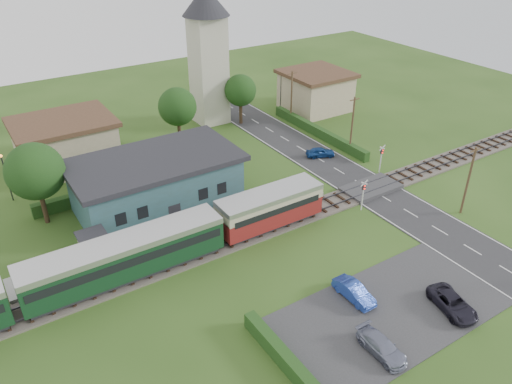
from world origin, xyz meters
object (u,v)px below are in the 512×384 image
equipment_hut (94,247)px  house_west (66,142)px  crossing_signal_far (381,155)px  pedestrian_far (109,247)px  church_tower (208,46)px  crossing_signal_near (363,191)px  house_east (316,90)px  station_building (156,182)px  car_on_road (320,152)px  car_park_silver (382,347)px  pedestrian_near (236,206)px  train (85,271)px  car_park_dark (453,303)px  car_park_blue (354,292)px

equipment_hut → house_west: (3.00, 19.80, 1.04)m
crossing_signal_far → pedestrian_far: crossing_signal_far is taller
church_tower → crossing_signal_near: bearing=-87.2°
house_east → crossing_signal_far: bearing=-108.1°
station_building → pedestrian_far: size_ratio=10.53×
car_on_road → house_west: bearing=85.7°
station_building → house_east: house_east is taller
car_park_silver → pedestrian_far: pedestrian_far is taller
crossing_signal_far → pedestrian_near: bearing=178.4°
station_building → car_on_road: 20.62m
house_west → car_park_silver: bearing=-75.8°
crossing_signal_far → crossing_signal_near: bearing=-146.3°
car_on_road → car_park_silver: (-15.53, -25.52, 0.02)m
church_tower → crossing_signal_far: 26.39m
train → car_park_dark: 27.41m
equipment_hut → pedestrian_near: 13.32m
house_east → car_park_silver: (-25.02, -38.50, -2.15)m
crossing_signal_near → car_park_dark: bearing=-106.3°
train → crossing_signal_near: bearing=-5.3°
car_park_blue → pedestrian_far: (-13.90, 14.73, 0.52)m
train → car_park_silver: 22.09m
car_on_road → pedestrian_far: size_ratio=2.20×
house_east → station_building: bearing=-156.6°
car_park_dark → pedestrian_near: size_ratio=2.25×
church_tower → crossing_signal_far: (8.60, -23.61, -8.08)m
equipment_hut → house_west: size_ratio=0.24×
train → crossing_signal_near: size_ratio=13.18×
train → crossing_signal_far: (33.22, 2.39, -0.04)m
house_east → car_on_road: size_ratio=2.63×
equipment_hut → pedestrian_far: (1.19, 0.03, -0.54)m
house_west → car_on_road: 29.17m
pedestrian_near → car_park_dark: bearing=106.7°
car_park_dark → crossing_signal_far: bearing=72.7°
house_west → pedestrian_far: size_ratio=7.11×
car_park_dark → pedestrian_far: (-19.15, 19.57, 0.54)m
church_tower → car_park_silver: church_tower is taller
house_east → car_park_blue: (-22.91, -33.50, -2.10)m
car_park_blue → car_park_silver: bearing=-113.6°
house_east → crossing_signal_far: size_ratio=2.69×
car_park_silver → crossing_signal_near: bearing=51.4°
car_on_road → car_park_blue: bearing=171.2°
equipment_hut → car_park_silver: equipment_hut is taller
train → house_west: (4.62, 23.00, 0.61)m
car_park_blue → pedestrian_far: 20.26m
equipment_hut → car_on_road: 29.12m
house_west → car_park_dark: (17.33, -39.34, -2.12)m
train → pedestrian_far: bearing=49.0°
church_tower → car_park_blue: 39.49m
crossing_signal_near → pedestrian_far: size_ratio=2.16×
station_building → car_park_silver: bearing=-78.9°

